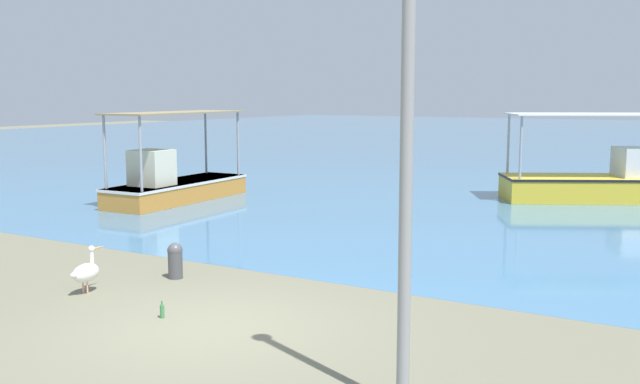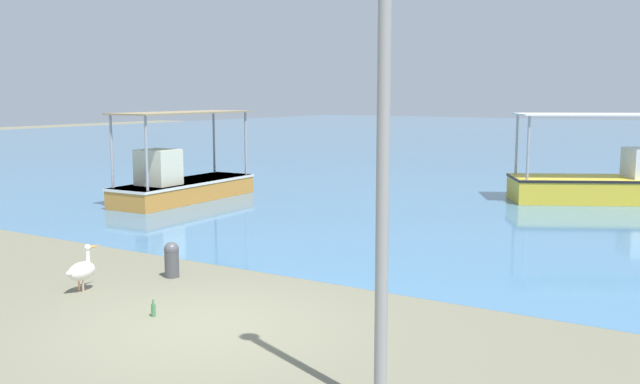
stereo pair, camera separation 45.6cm
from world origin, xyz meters
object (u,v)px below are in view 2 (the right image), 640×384
object	(u,v)px
fishing_boat_outer	(610,181)
mooring_bollard	(172,258)
pelican	(82,270)
glass_bottle	(153,310)
fishing_boat_near_right	(181,182)
lamp_post	(384,106)

from	to	relation	value
fishing_boat_outer	mooring_bollard	distance (m)	15.17
pelican	glass_bottle	size ratio (longest dim) A/B	2.98
pelican	mooring_bollard	world-z (taller)	pelican
fishing_boat_outer	mooring_bollard	bearing A→B (deg)	-109.74
mooring_bollard	glass_bottle	world-z (taller)	mooring_bollard
fishing_boat_outer	glass_bottle	bearing A→B (deg)	-102.86
mooring_bollard	pelican	bearing A→B (deg)	-112.70
fishing_boat_outer	glass_bottle	xyz separation A→B (m)	(-3.69, -16.18, -0.54)
fishing_boat_near_right	pelican	bearing A→B (deg)	-56.17
fishing_boat_outer	fishing_boat_near_right	bearing A→B (deg)	-148.55
lamp_post	mooring_bollard	world-z (taller)	lamp_post
glass_bottle	fishing_boat_outer	bearing A→B (deg)	77.14
lamp_post	mooring_bollard	distance (m)	7.19
pelican	mooring_bollard	xyz separation A→B (m)	(0.64, 1.53, -0.02)
pelican	lamp_post	distance (m)	7.27
mooring_bollard	glass_bottle	size ratio (longest dim) A/B	2.47
lamp_post	mooring_bollard	bearing A→B (deg)	153.27
fishing_boat_near_right	lamp_post	size ratio (longest dim) A/B	0.93
mooring_bollard	glass_bottle	bearing A→B (deg)	-53.04
fishing_boat_outer	pelican	distance (m)	16.82
fishing_boat_outer	lamp_post	xyz separation A→B (m)	(0.75, -17.23, 2.62)
mooring_bollard	glass_bottle	xyz separation A→B (m)	(1.43, -1.90, -0.25)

